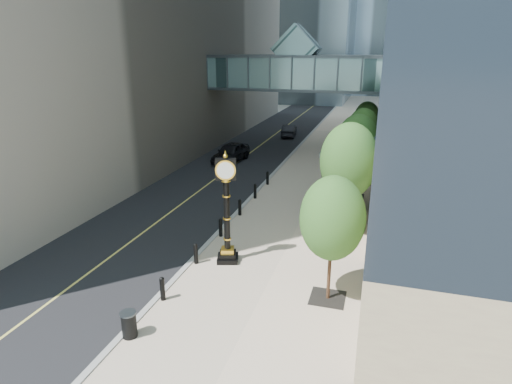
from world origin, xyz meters
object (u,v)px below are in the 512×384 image
street_clock (227,216)px  trash_bin (129,325)px  car_far (289,130)px  car_near (231,152)px  pedestrian (344,195)px

street_clock → trash_bin: size_ratio=5.77×
car_far → car_near: bearing=73.3°
street_clock → car_near: (-6.26, 17.86, -1.45)m
car_far → trash_bin: bearing=87.9°
street_clock → pedestrian: bearing=46.1°
street_clock → trash_bin: bearing=-118.6°
street_clock → car_far: size_ratio=1.27×
street_clock → car_far: 31.05m
pedestrian → street_clock: bearing=39.0°
trash_bin → pedestrian: (5.84, 15.04, 0.43)m
trash_bin → car_near: bearing=101.6°
car_near → car_far: 13.15m
trash_bin → car_far: (-2.48, 37.05, 0.18)m
trash_bin → car_far: bearing=93.8°
car_near → car_far: car_near is taller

